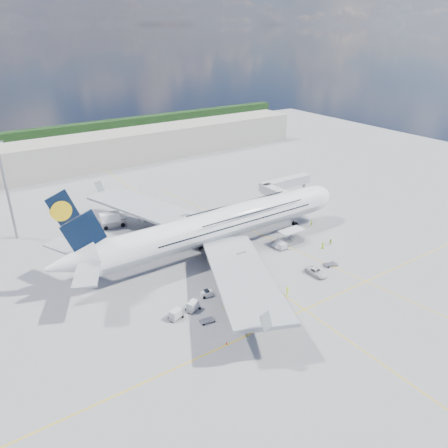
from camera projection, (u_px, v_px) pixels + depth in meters
ground at (243, 267)px, 100.16m from camera, size 300.00×300.00×0.00m
taxi_line_main at (243, 267)px, 100.16m from camera, size 0.25×220.00×0.01m
taxi_line_cross at (304, 309)px, 85.11m from camera, size 120.00×0.25×0.01m
taxi_line_diag at (264, 236)px, 114.83m from camera, size 14.16×99.06×0.01m
airliner at (220, 224)px, 104.96m from camera, size 77.26×79.15×23.71m
jet_bridge at (283, 188)px, 128.29m from camera, size 18.80×12.10×8.50m
cargo_loader at (290, 239)px, 110.41m from camera, size 8.53×3.20×3.67m
light_mast at (7, 190)px, 108.08m from camera, size 3.00×0.70×25.50m
terminal at (98, 151)px, 169.13m from camera, size 180.00×16.00×12.00m
tree_line at (144, 124)px, 224.25m from camera, size 160.00×6.00×8.00m
dolly_row_a at (176, 314)px, 82.05m from camera, size 3.32×2.50×1.88m
dolly_row_b at (207, 320)px, 81.43m from camera, size 2.90×1.85×0.40m
dolly_row_c at (244, 287)px, 90.54m from camera, size 3.29×2.35×1.88m
dolly_back at (193, 306)px, 84.50m from camera, size 3.41×2.72×1.91m
dolly_nose_far at (330, 264)px, 100.46m from camera, size 3.52×2.68×0.46m
dolly_nose_near at (283, 246)px, 107.41m from camera, size 2.62×1.44×1.64m
baggage_tug at (207, 294)px, 88.96m from camera, size 2.55×1.44×1.51m
catering_truck_inner at (168, 218)px, 120.61m from camera, size 6.82×2.99×3.98m
catering_truck_outer at (113, 220)px, 119.15m from camera, size 7.35×3.47×4.24m
service_van at (316, 272)px, 96.64m from camera, size 2.66×5.49×1.51m
crew_nose at (311, 223)px, 120.07m from camera, size 0.74×0.57×1.82m
crew_loader at (331, 242)px, 109.71m from camera, size 1.06×0.98×1.76m
crew_wing at (224, 306)px, 84.54m from camera, size 0.45×1.06×1.80m
crew_van at (323, 245)px, 107.82m from camera, size 1.06×1.02×1.83m
crew_tug at (287, 291)px, 89.14m from camera, size 1.46×1.19×1.97m
cone_nose at (297, 213)px, 128.34m from camera, size 0.41×0.41×0.53m
cone_wing_left_inner at (145, 250)px, 106.86m from camera, size 0.39×0.39×0.49m
cone_wing_left_outer at (127, 240)px, 111.97m from camera, size 0.48×0.48×0.61m
cone_wing_right_inner at (219, 287)px, 91.90m from camera, size 0.42×0.42×0.53m
cone_wing_right_outer at (227, 343)px, 75.77m from camera, size 0.37×0.37×0.48m
cone_tail at (95, 283)px, 93.43m from camera, size 0.41×0.41×0.52m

